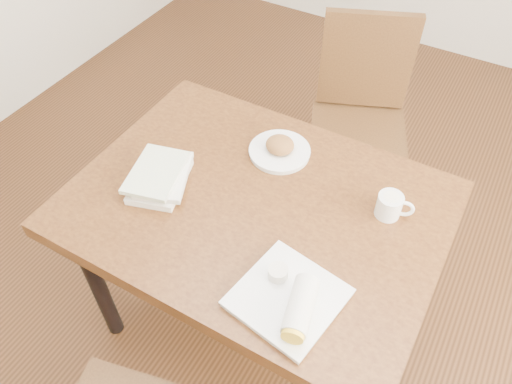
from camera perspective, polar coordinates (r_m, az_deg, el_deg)
The scene contains 7 objects.
ground at distance 2.22m, azimuth 0.00°, elevation -14.11°, with size 4.00×5.00×0.01m, color #472814.
table at distance 1.66m, azimuth 0.00°, elevation -3.06°, with size 1.18×0.88×0.75m.
chair_far at distance 2.32m, azimuth 11.83°, elevation 9.26°, with size 0.55×0.55×0.95m.
plate_scone at distance 1.74m, azimuth 2.73°, elevation 4.91°, with size 0.22×0.22×0.07m.
coffee_mug at distance 1.59m, azimuth 15.11°, elevation -1.48°, with size 0.12×0.08×0.08m.
plate_burrito at distance 1.36m, azimuth 4.05°, elevation -12.23°, with size 0.31×0.31×0.09m.
book_stack at distance 1.66m, azimuth -10.88°, elevation 1.72°, with size 0.24×0.28×0.06m.
Camera 1 is at (0.52, -0.91, 1.95)m, focal length 35.00 mm.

